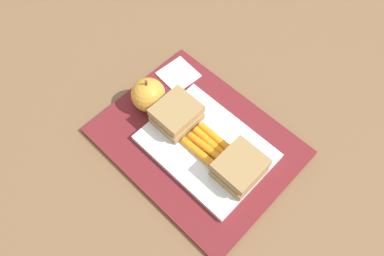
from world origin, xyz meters
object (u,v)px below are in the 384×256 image
Objects in this scene: food_tray at (206,147)px; sandwich_half_left at (240,168)px; paper_napkin at (178,75)px; apple at (148,95)px; carrot_sticks_bundle at (207,144)px; sandwich_half_right at (177,114)px.

food_tray is 0.08m from sandwich_half_left.
apple is at bearing 96.91° from paper_napkin.
paper_napkin is at bearing -27.99° from carrot_sticks_bundle.
paper_napkin is (0.01, -0.09, -0.03)m from apple.
carrot_sticks_bundle is 1.12× the size of paper_napkin.
carrot_sticks_bundle is at bearing 179.71° from sandwich_half_right.
carrot_sticks_bundle is (-0.00, 0.00, 0.01)m from food_tray.
carrot_sticks_bundle reaches higher than food_tray.
sandwich_half_left is 0.08m from carrot_sticks_bundle.
apple is 1.12× the size of paper_napkin.
food_tray is 2.88× the size of sandwich_half_right.
sandwich_half_left is 0.16m from sandwich_half_right.
apple is at bearing 5.46° from sandwich_half_right.
apple is at bearing 1.71° from sandwich_half_left.
carrot_sticks_bundle is at bearing 147.17° from food_tray.
carrot_sticks_bundle is 0.15m from apple.
apple is (0.07, 0.01, -0.00)m from sandwich_half_right.
sandwich_half_right reaches higher than food_tray.
sandwich_half_left is 1.02× the size of carrot_sticks_bundle.
apple is 0.10m from paper_napkin.
carrot_sticks_bundle is 0.18m from paper_napkin.
sandwich_half_left is at bearing 180.00° from food_tray.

